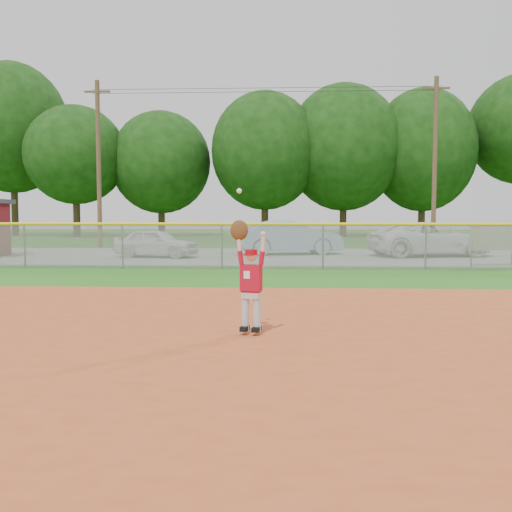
% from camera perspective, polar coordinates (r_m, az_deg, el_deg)
% --- Properties ---
extents(ground, '(120.00, 120.00, 0.00)m').
position_cam_1_polar(ground, '(9.15, -10.24, -7.38)').
color(ground, '#245E15').
rests_on(ground, ground).
extents(clay_infield, '(24.00, 16.00, 0.04)m').
position_cam_1_polar(clay_infield, '(6.35, -16.48, -12.52)').
color(clay_infield, '#A5431D').
rests_on(clay_infield, ground).
extents(parking_strip, '(44.00, 10.00, 0.03)m').
position_cam_1_polar(parking_strip, '(24.88, -1.94, 0.04)').
color(parking_strip, gray).
rests_on(parking_strip, ground).
extents(car_white_a, '(3.73, 2.12, 1.20)m').
position_cam_1_polar(car_white_a, '(24.11, -9.93, 1.30)').
color(car_white_a, white).
rests_on(car_white_a, parking_strip).
extents(car_blue, '(4.83, 2.53, 1.51)m').
position_cam_1_polar(car_blue, '(25.52, 3.38, 1.87)').
color(car_blue, '#80A3BF').
rests_on(car_blue, parking_strip).
extents(car_white_b, '(5.59, 3.39, 1.45)m').
position_cam_1_polar(car_white_b, '(25.54, 17.07, 1.62)').
color(car_white_b, white).
rests_on(car_white_b, parking_strip).
extents(sponsor_sign, '(1.70, 0.44, 1.55)m').
position_cam_1_polar(sponsor_sign, '(21.26, 22.57, 1.72)').
color(sponsor_sign, gray).
rests_on(sponsor_sign, ground).
extents(outfield_fence, '(40.06, 0.10, 1.55)m').
position_cam_1_polar(outfield_fence, '(18.87, -3.44, 1.34)').
color(outfield_fence, gray).
rests_on(outfield_fence, ground).
extents(power_lines, '(19.40, 0.24, 9.00)m').
position_cam_1_polar(power_lines, '(30.88, 0.84, 9.51)').
color(power_lines, '#4C3823').
rests_on(power_lines, ground).
extents(tree_line, '(62.37, 13.00, 14.43)m').
position_cam_1_polar(tree_line, '(47.00, 1.46, 11.19)').
color(tree_line, '#422D1C').
rests_on(tree_line, ground).
extents(ballplayer, '(0.55, 0.30, 2.12)m').
position_cam_1_polar(ballplayer, '(8.45, -0.67, -2.03)').
color(ballplayer, silver).
rests_on(ballplayer, ground).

